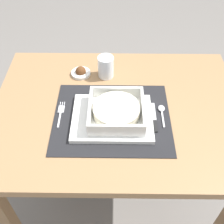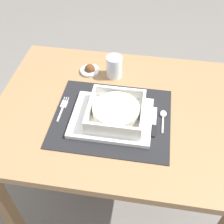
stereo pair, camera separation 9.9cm
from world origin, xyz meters
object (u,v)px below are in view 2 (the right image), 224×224
bread_knife (148,123)px  condiment_saucer (90,70)px  spoon (163,116)px  butter_knife (154,124)px  fork (63,107)px  dining_table (119,128)px  drinking_glass (114,67)px  porridge_bowl (116,112)px

bread_knife → condiment_saucer: condiment_saucer is taller
spoon → butter_knife: spoon is taller
fork → bread_knife: 0.32m
dining_table → drinking_glass: (-0.05, 0.19, 0.15)m
drinking_glass → butter_knife: bearing=-54.1°
dining_table → fork: size_ratio=7.40×
porridge_bowl → bread_knife: (0.11, -0.00, -0.04)m
butter_knife → condiment_saucer: bearing=136.1°
dining_table → bread_knife: bread_knife is taller
fork → condiment_saucer: bearing=74.5°
spoon → condiment_saucer: (-0.31, 0.21, 0.00)m
spoon → drinking_glass: bearing=138.1°
bread_knife → drinking_glass: (-0.16, 0.25, 0.04)m
butter_knife → drinking_glass: drinking_glass is taller
porridge_bowl → condiment_saucer: porridge_bowl is taller
spoon → condiment_saucer: bearing=148.5°
fork → drinking_glass: size_ratio=1.39×
dining_table → spoon: (0.16, -0.02, 0.12)m
fork → butter_knife: butter_knife is taller
dining_table → bread_knife: size_ratio=7.18×
condiment_saucer → drinking_glass: bearing=-3.7°
butter_knife → bread_knife: (-0.02, -0.00, 0.00)m
bread_knife → condiment_saucer: bearing=136.5°
spoon → butter_knife: (-0.03, -0.04, -0.00)m
butter_knife → bread_knife: size_ratio=1.07×
condiment_saucer → fork: bearing=-103.4°
porridge_bowl → fork: bearing=172.4°
dining_table → fork: (-0.21, -0.03, 0.12)m
dining_table → bread_knife: (0.11, -0.06, 0.12)m
fork → drinking_glass: drinking_glass is taller
fork → porridge_bowl: bearing=-9.7°
porridge_bowl → drinking_glass: 0.25m
butter_knife → condiment_saucer: size_ratio=1.74×
dining_table → porridge_bowl: porridge_bowl is taller
porridge_bowl → dining_table: bearing=84.9°
spoon → bread_knife: spoon is taller
spoon → butter_knife: size_ratio=0.76×
spoon → bread_knife: (-0.05, -0.04, -0.00)m
butter_knife → condiment_saucer: 0.38m
spoon → bread_knife: size_ratio=0.81×
porridge_bowl → fork: (-0.20, 0.03, -0.04)m
spoon → condiment_saucer: 0.38m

